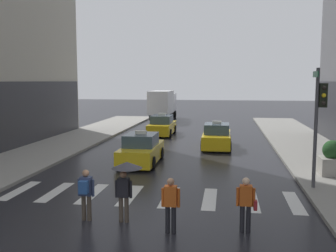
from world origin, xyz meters
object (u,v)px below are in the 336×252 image
object	(u,v)px
taxi_third	(162,126)
pedestrian_with_umbrella	(126,175)
pedestrian_with_handbag	(246,202)
taxi_second	(217,137)
box_truck	(162,104)
pedestrian_plain_coat	(171,202)
taxi_lead	(141,150)
planter_near_corner	(332,159)
pedestrian_with_backpack	(86,191)
traffic_light_pole	(319,111)

from	to	relation	value
taxi_third	pedestrian_with_umbrella	size ratio (longest dim) A/B	2.34
pedestrian_with_umbrella	pedestrian_with_handbag	world-z (taller)	pedestrian_with_umbrella
taxi_second	pedestrian_with_handbag	bearing A→B (deg)	-85.26
box_truck	pedestrian_plain_coat	world-z (taller)	box_truck
taxi_lead	taxi_second	size ratio (longest dim) A/B	1.00
pedestrian_with_handbag	planter_near_corner	size ratio (longest dim) A/B	1.03
taxi_third	pedestrian_with_backpack	size ratio (longest dim) A/B	2.76
traffic_light_pole	pedestrian_with_umbrella	xyz separation A→B (m)	(-6.70, -4.54, -1.74)
taxi_second	pedestrian_with_umbrella	size ratio (longest dim) A/B	2.34
traffic_light_pole	pedestrian_plain_coat	xyz separation A→B (m)	(-5.19, -5.22, -2.32)
taxi_second	pedestrian_with_handbag	size ratio (longest dim) A/B	2.75
traffic_light_pole	taxi_second	xyz separation A→B (m)	(-4.24, 9.81, -2.53)
box_truck	pedestrian_with_umbrella	bearing A→B (deg)	-82.73
taxi_lead	pedestrian_with_backpack	xyz separation A→B (m)	(0.13, -8.78, 0.25)
box_truck	pedestrian_with_backpack	bearing A→B (deg)	-85.05
taxi_lead	pedestrian_with_handbag	world-z (taller)	taxi_lead
pedestrian_with_backpack	pedestrian_with_umbrella	bearing A→B (deg)	2.41
box_truck	pedestrian_with_handbag	xyz separation A→B (m)	(7.74, -32.13, -0.92)
taxi_second	box_truck	xyz separation A→B (m)	(-6.53, 17.48, 1.13)
taxi_second	pedestrian_with_handbag	world-z (taller)	taxi_second
taxi_second	box_truck	bearing A→B (deg)	110.48
taxi_third	pedestrian_plain_coat	world-z (taller)	taxi_third
box_truck	pedestrian_with_umbrella	size ratio (longest dim) A/B	3.89
traffic_light_pole	pedestrian_with_handbag	world-z (taller)	traffic_light_pole
taxi_lead	planter_near_corner	world-z (taller)	taxi_lead
taxi_third	pedestrian_with_umbrella	distance (m)	20.13
taxi_third	pedestrian_with_handbag	bearing A→B (deg)	-73.93
taxi_second	planter_near_corner	xyz separation A→B (m)	(5.44, -7.43, 0.15)
traffic_light_pole	pedestrian_plain_coat	bearing A→B (deg)	-134.87
pedestrian_with_umbrella	taxi_second	bearing A→B (deg)	80.24
taxi_third	planter_near_corner	xyz separation A→B (m)	(10.07, -13.08, 0.15)
pedestrian_plain_coat	taxi_second	bearing A→B (deg)	86.36
box_truck	pedestrian_plain_coat	size ratio (longest dim) A/B	4.57
taxi_second	pedestrian_with_umbrella	world-z (taller)	pedestrian_with_umbrella
box_truck	pedestrian_with_handbag	world-z (taller)	box_truck
pedestrian_plain_coat	taxi_third	bearing A→B (deg)	100.07
planter_near_corner	box_truck	bearing A→B (deg)	115.67
traffic_light_pole	taxi_lead	size ratio (longest dim) A/B	1.06
pedestrian_with_backpack	box_truck	bearing A→B (deg)	94.95
pedestrian_with_handbag	pedestrian_plain_coat	bearing A→B (deg)	-170.08
pedestrian_with_backpack	taxi_lead	bearing A→B (deg)	90.85
traffic_light_pole	pedestrian_plain_coat	world-z (taller)	traffic_light_pole
taxi_third	pedestrian_with_handbag	distance (m)	21.12
taxi_lead	pedestrian_plain_coat	size ratio (longest dim) A/B	2.76
pedestrian_with_umbrella	pedestrian_with_backpack	xyz separation A→B (m)	(-1.30, -0.05, -0.54)
taxi_lead	taxi_third	distance (m)	11.29
box_truck	taxi_lead	bearing A→B (deg)	-83.50
box_truck	pedestrian_plain_coat	bearing A→B (deg)	-80.27
taxi_second	pedestrian_with_umbrella	distance (m)	14.59
taxi_lead	planter_near_corner	size ratio (longest dim) A/B	2.84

